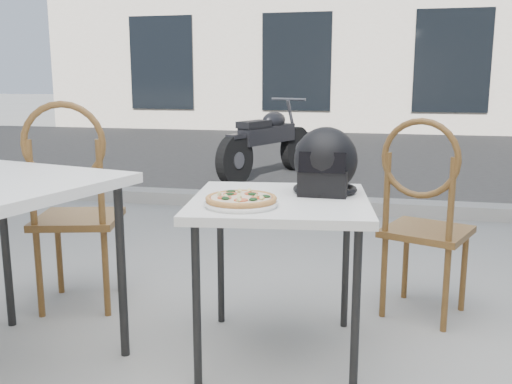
% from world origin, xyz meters
% --- Properties ---
extents(ground, '(80.00, 80.00, 0.00)m').
position_xyz_m(ground, '(0.00, 0.00, 0.00)').
color(ground, '#9A9892').
rests_on(ground, ground).
extents(street_asphalt, '(30.00, 8.00, 0.00)m').
position_xyz_m(street_asphalt, '(0.00, 7.00, 0.00)').
color(street_asphalt, black).
rests_on(street_asphalt, ground).
extents(curb, '(30.00, 0.25, 0.12)m').
position_xyz_m(curb, '(0.00, 3.00, 0.06)').
color(curb, '#9D9993').
rests_on(curb, ground).
extents(cafe_table_main, '(0.85, 0.85, 0.72)m').
position_xyz_m(cafe_table_main, '(-0.03, 0.10, 0.65)').
color(cafe_table_main, white).
rests_on(cafe_table_main, ground).
extents(plate, '(0.38, 0.38, 0.02)m').
position_xyz_m(plate, '(-0.15, -0.09, 0.73)').
color(plate, white).
rests_on(plate, cafe_table_main).
extents(pizza, '(0.36, 0.36, 0.04)m').
position_xyz_m(pizza, '(-0.15, -0.09, 0.75)').
color(pizza, '#C88B49').
rests_on(pizza, plate).
extents(helmet, '(0.29, 0.30, 0.30)m').
position_xyz_m(helmet, '(0.15, 0.26, 0.85)').
color(helmet, black).
rests_on(helmet, cafe_table_main).
extents(cafe_chair_main, '(0.52, 0.52, 1.04)m').
position_xyz_m(cafe_chair_main, '(0.61, 0.63, 0.58)').
color(cafe_chair_main, brown).
rests_on(cafe_chair_main, ground).
extents(cafe_chair_side, '(0.52, 0.52, 1.12)m').
position_xyz_m(cafe_chair_side, '(-1.17, 0.34, 0.62)').
color(cafe_chair_side, brown).
rests_on(cafe_chair_side, ground).
extents(motorcycle, '(0.84, 1.87, 0.98)m').
position_xyz_m(motorcycle, '(-1.05, 4.72, 0.43)').
color(motorcycle, black).
rests_on(motorcycle, street_asphalt).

